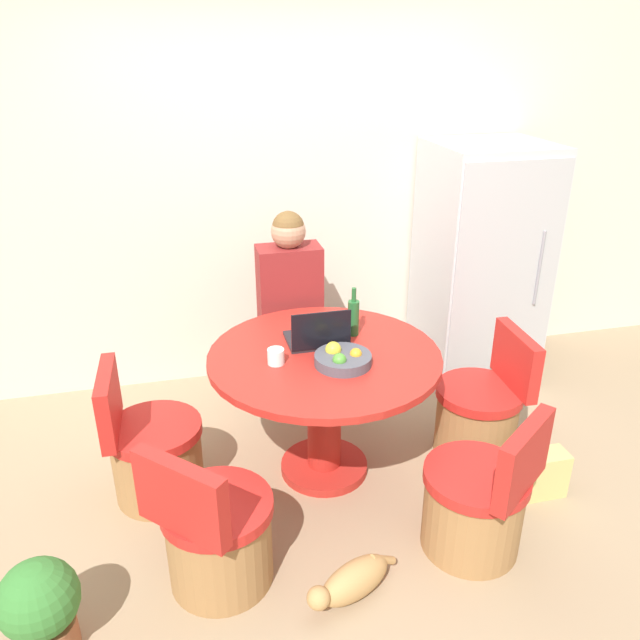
{
  "coord_description": "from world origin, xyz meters",
  "views": [
    {
      "loc": [
        -0.7,
        -2.56,
        2.29
      ],
      "look_at": [
        0.02,
        0.37,
        0.91
      ],
      "focal_mm": 35.0,
      "sensor_mm": 36.0,
      "label": 1
    }
  ],
  "objects_px": {
    "dining_table": "(324,386)",
    "chair_right_side": "(480,414)",
    "chair_near_right_corner": "(477,504)",
    "chair_near_left_corner": "(216,536)",
    "refrigerator": "(480,265)",
    "bottle": "(353,317)",
    "cat": "(352,581)",
    "chair_left_side": "(153,454)",
    "person_seated": "(289,299)",
    "potted_plant": "(40,607)",
    "fruit_bowl": "(342,358)",
    "laptop": "(317,337)",
    "handbag": "(538,474)"
  },
  "relations": [
    {
      "from": "chair_right_side",
      "to": "handbag",
      "type": "height_order",
      "value": "chair_right_side"
    },
    {
      "from": "laptop",
      "to": "bottle",
      "type": "xyz_separation_m",
      "value": [
        0.22,
        0.07,
        0.07
      ]
    },
    {
      "from": "chair_near_right_corner",
      "to": "chair_near_left_corner",
      "type": "bearing_deg",
      "value": -41.09
    },
    {
      "from": "person_seated",
      "to": "chair_left_side",
      "type": "bearing_deg",
      "value": 42.09
    },
    {
      "from": "laptop",
      "to": "potted_plant",
      "type": "bearing_deg",
      "value": 35.66
    },
    {
      "from": "dining_table",
      "to": "laptop",
      "type": "bearing_deg",
      "value": 94.72
    },
    {
      "from": "chair_near_left_corner",
      "to": "laptop",
      "type": "relative_size",
      "value": 2.41
    },
    {
      "from": "person_seated",
      "to": "handbag",
      "type": "distance_m",
      "value": 1.82
    },
    {
      "from": "chair_left_side",
      "to": "bottle",
      "type": "distance_m",
      "value": 1.31
    },
    {
      "from": "chair_right_side",
      "to": "handbag",
      "type": "xyz_separation_m",
      "value": [
        0.14,
        -0.43,
        -0.13
      ]
    },
    {
      "from": "dining_table",
      "to": "cat",
      "type": "height_order",
      "value": "dining_table"
    },
    {
      "from": "fruit_bowl",
      "to": "handbag",
      "type": "height_order",
      "value": "fruit_bowl"
    },
    {
      "from": "chair_left_side",
      "to": "chair_near_right_corner",
      "type": "height_order",
      "value": "same"
    },
    {
      "from": "chair_near_left_corner",
      "to": "person_seated",
      "type": "bearing_deg",
      "value": -67.79
    },
    {
      "from": "person_seated",
      "to": "cat",
      "type": "bearing_deg",
      "value": 87.69
    },
    {
      "from": "potted_plant",
      "to": "fruit_bowl",
      "type": "bearing_deg",
      "value": 26.73
    },
    {
      "from": "bottle",
      "to": "chair_near_right_corner",
      "type": "bearing_deg",
      "value": -69.37
    },
    {
      "from": "chair_near_left_corner",
      "to": "fruit_bowl",
      "type": "distance_m",
      "value": 1.04
    },
    {
      "from": "dining_table",
      "to": "chair_right_side",
      "type": "height_order",
      "value": "chair_right_side"
    },
    {
      "from": "dining_table",
      "to": "chair_right_side",
      "type": "xyz_separation_m",
      "value": [
        0.93,
        -0.04,
        -0.3
      ]
    },
    {
      "from": "chair_right_side",
      "to": "chair_left_side",
      "type": "xyz_separation_m",
      "value": [
        -1.87,
        0.07,
        0.0
      ]
    },
    {
      "from": "refrigerator",
      "to": "bottle",
      "type": "xyz_separation_m",
      "value": [
        -1.13,
        -0.7,
        0.03
      ]
    },
    {
      "from": "laptop",
      "to": "handbag",
      "type": "xyz_separation_m",
      "value": [
        1.08,
        -0.6,
        -0.67
      ]
    },
    {
      "from": "chair_right_side",
      "to": "cat",
      "type": "relative_size",
      "value": 1.65
    },
    {
      "from": "dining_table",
      "to": "person_seated",
      "type": "bearing_deg",
      "value": 91.93
    },
    {
      "from": "chair_near_left_corner",
      "to": "cat",
      "type": "distance_m",
      "value": 0.63
    },
    {
      "from": "fruit_bowl",
      "to": "chair_near_left_corner",
      "type": "bearing_deg",
      "value": -144.05
    },
    {
      "from": "dining_table",
      "to": "person_seated",
      "type": "relative_size",
      "value": 0.94
    },
    {
      "from": "chair_left_side",
      "to": "cat",
      "type": "xyz_separation_m",
      "value": [
        0.83,
        -0.92,
        -0.17
      ]
    },
    {
      "from": "dining_table",
      "to": "chair_near_right_corner",
      "type": "distance_m",
      "value": 0.98
    },
    {
      "from": "chair_near_left_corner",
      "to": "potted_plant",
      "type": "relative_size",
      "value": 1.75
    },
    {
      "from": "chair_right_side",
      "to": "refrigerator",
      "type": "bearing_deg",
      "value": 159.06
    },
    {
      "from": "fruit_bowl",
      "to": "potted_plant",
      "type": "xyz_separation_m",
      "value": [
        -1.43,
        -0.72,
        -0.55
      ]
    },
    {
      "from": "laptop",
      "to": "fruit_bowl",
      "type": "xyz_separation_m",
      "value": [
        0.07,
        -0.26,
        -0.01
      ]
    },
    {
      "from": "chair_left_side",
      "to": "potted_plant",
      "type": "distance_m",
      "value": 0.98
    },
    {
      "from": "dining_table",
      "to": "chair_near_left_corner",
      "type": "distance_m",
      "value": 0.98
    },
    {
      "from": "dining_table",
      "to": "person_seated",
      "type": "height_order",
      "value": "person_seated"
    },
    {
      "from": "dining_table",
      "to": "chair_right_side",
      "type": "relative_size",
      "value": 1.6
    },
    {
      "from": "chair_right_side",
      "to": "potted_plant",
      "type": "distance_m",
      "value": 2.44
    },
    {
      "from": "dining_table",
      "to": "chair_left_side",
      "type": "distance_m",
      "value": 0.98
    },
    {
      "from": "chair_left_side",
      "to": "person_seated",
      "type": "bearing_deg",
      "value": -46.55
    },
    {
      "from": "dining_table",
      "to": "cat",
      "type": "distance_m",
      "value": 1.02
    },
    {
      "from": "refrigerator",
      "to": "chair_right_side",
      "type": "relative_size",
      "value": 2.15
    },
    {
      "from": "dining_table",
      "to": "chair_near_left_corner",
      "type": "bearing_deg",
      "value": -135.12
    },
    {
      "from": "refrigerator",
      "to": "chair_right_side",
      "type": "distance_m",
      "value": 1.16
    },
    {
      "from": "chair_left_side",
      "to": "chair_right_side",
      "type": "bearing_deg",
      "value": -90.66
    },
    {
      "from": "chair_right_side",
      "to": "cat",
      "type": "bearing_deg",
      "value": -47.67
    },
    {
      "from": "cat",
      "to": "refrigerator",
      "type": "bearing_deg",
      "value": -152.76
    },
    {
      "from": "dining_table",
      "to": "person_seated",
      "type": "distance_m",
      "value": 0.86
    },
    {
      "from": "fruit_bowl",
      "to": "potted_plant",
      "type": "distance_m",
      "value": 1.69
    }
  ]
}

